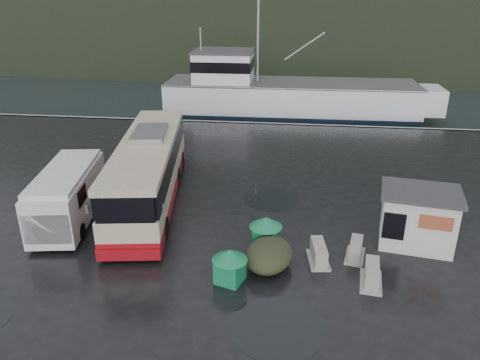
# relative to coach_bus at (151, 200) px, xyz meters

# --- Properties ---
(ground) EXTENTS (160.00, 160.00, 0.00)m
(ground) POSITION_rel_coach_bus_xyz_m (2.91, -4.47, 0.00)
(ground) COLOR black
(ground) RESTS_ON ground
(harbor_water) EXTENTS (300.00, 180.00, 0.02)m
(harbor_water) POSITION_rel_coach_bus_xyz_m (2.91, 105.53, 0.00)
(harbor_water) COLOR black
(harbor_water) RESTS_ON ground
(quay_edge) EXTENTS (160.00, 0.60, 1.50)m
(quay_edge) POSITION_rel_coach_bus_xyz_m (2.91, 15.53, 0.00)
(quay_edge) COLOR #999993
(quay_edge) RESTS_ON ground
(headland) EXTENTS (780.00, 540.00, 570.00)m
(headland) POSITION_rel_coach_bus_xyz_m (12.91, 245.53, 0.00)
(headland) COLOR black
(headland) RESTS_ON ground
(coach_bus) EXTENTS (4.99, 12.89, 3.56)m
(coach_bus) POSITION_rel_coach_bus_xyz_m (0.00, 0.00, 0.00)
(coach_bus) COLOR #C1B392
(coach_bus) RESTS_ON ground
(white_van) EXTENTS (3.24, 6.71, 2.69)m
(white_van) POSITION_rel_coach_bus_xyz_m (-3.15, -2.78, 0.00)
(white_van) COLOR silver
(white_van) RESTS_ON ground
(waste_bin_left) EXTENTS (1.14, 1.14, 1.45)m
(waste_bin_left) POSITION_rel_coach_bus_xyz_m (6.41, -4.10, 0.00)
(waste_bin_left) COLOR #157A4B
(waste_bin_left) RESTS_ON ground
(waste_bin_right) EXTENTS (1.26, 1.26, 1.39)m
(waste_bin_right) POSITION_rel_coach_bus_xyz_m (5.22, -6.83, 0.00)
(waste_bin_right) COLOR #157A4B
(waste_bin_right) RESTS_ON ground
(dome_tent) EXTENTS (2.25, 2.89, 1.04)m
(dome_tent) POSITION_rel_coach_bus_xyz_m (6.65, -5.58, 0.00)
(dome_tent) COLOR #2F321E
(dome_tent) RESTS_ON ground
(ticket_kiosk) EXTENTS (3.67, 3.01, 2.58)m
(ticket_kiosk) POSITION_rel_coach_bus_xyz_m (12.94, -3.04, 0.00)
(ticket_kiosk) COLOR silver
(ticket_kiosk) RESTS_ON ground
(jersey_barrier_a) EXTENTS (1.04, 1.63, 0.75)m
(jersey_barrier_a) POSITION_rel_coach_bus_xyz_m (10.22, -4.50, 0.00)
(jersey_barrier_a) COLOR #999993
(jersey_barrier_a) RESTS_ON ground
(jersey_barrier_b) EXTENTS (1.00, 1.70, 0.81)m
(jersey_barrier_b) POSITION_rel_coach_bus_xyz_m (8.67, -5.00, 0.00)
(jersey_barrier_b) COLOR #999993
(jersey_barrier_b) RESTS_ON ground
(jersey_barrier_c) EXTENTS (1.01, 1.71, 0.81)m
(jersey_barrier_c) POSITION_rel_coach_bus_xyz_m (10.64, -6.32, 0.00)
(jersey_barrier_c) COLOR #999993
(jersey_barrier_c) RESTS_ON ground
(fishing_trawler) EXTENTS (27.99, 6.45, 11.17)m
(fishing_trawler) POSITION_rel_coach_bus_xyz_m (6.91, 22.72, 0.00)
(fishing_trawler) COLOR silver
(fishing_trawler) RESTS_ON ground
(puddles) EXTENTS (12.87, 13.45, 0.01)m
(puddles) POSITION_rel_coach_bus_xyz_m (5.10, -5.61, 0.01)
(puddles) COLOR black
(puddles) RESTS_ON ground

